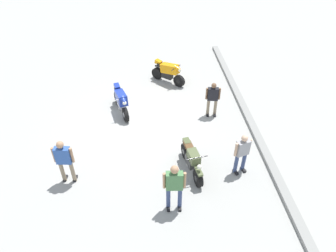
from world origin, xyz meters
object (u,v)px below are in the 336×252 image
at_px(person_in_blue_shirt, 64,159).
at_px(motorcycle_orange_sportbike, 168,72).
at_px(motorcycle_blue_sportbike, 121,101).
at_px(person_in_gray_shirt, 242,152).
at_px(person_in_green_shirt, 174,185).
at_px(motorcycle_olive_vintage, 192,160).
at_px(person_in_black_shirt, 213,98).

bearing_deg(person_in_blue_shirt, motorcycle_orange_sportbike, -25.08).
xyz_separation_m(motorcycle_blue_sportbike, person_in_blue_shirt, (3.91, -1.62, 0.41)).
xyz_separation_m(person_in_gray_shirt, person_in_green_shirt, (1.37, -2.41, 0.14)).
distance_m(person_in_gray_shirt, person_in_green_shirt, 2.77).
bearing_deg(person_in_blue_shirt, person_in_gray_shirt, -83.70).
relative_size(motorcycle_orange_sportbike, person_in_green_shirt, 0.90).
height_order(motorcycle_blue_sportbike, motorcycle_orange_sportbike, same).
relative_size(person_in_gray_shirt, person_in_blue_shirt, 0.92).
bearing_deg(motorcycle_blue_sportbike, person_in_gray_shirt, 30.75).
xyz_separation_m(person_in_blue_shirt, person_in_green_shirt, (1.36, 3.42, 0.03)).
relative_size(motorcycle_olive_vintage, person_in_blue_shirt, 1.12).
height_order(person_in_gray_shirt, person_in_blue_shirt, person_in_blue_shirt).
height_order(motorcycle_blue_sportbike, person_in_blue_shirt, person_in_blue_shirt).
xyz_separation_m(motorcycle_olive_vintage, person_in_green_shirt, (1.53, -0.75, 0.55)).
height_order(motorcycle_blue_sportbike, person_in_black_shirt, person_in_black_shirt).
relative_size(person_in_blue_shirt, person_in_green_shirt, 0.97).
relative_size(motorcycle_olive_vintage, person_in_gray_shirt, 1.22).
bearing_deg(motorcycle_orange_sportbike, person_in_blue_shirt, -80.38).
bearing_deg(person_in_black_shirt, person_in_blue_shirt, -52.15).
height_order(motorcycle_olive_vintage, person_in_blue_shirt, person_in_blue_shirt).
bearing_deg(person_in_green_shirt, person_in_black_shirt, 158.93).
xyz_separation_m(motorcycle_olive_vintage, motorcycle_orange_sportbike, (-6.16, -0.32, 0.11)).
relative_size(motorcycle_olive_vintage, person_in_green_shirt, 1.09).
xyz_separation_m(motorcycle_blue_sportbike, person_in_gray_shirt, (3.90, 4.21, 0.30)).
height_order(person_in_black_shirt, person_in_gray_shirt, person_in_gray_shirt).
height_order(motorcycle_blue_sportbike, person_in_gray_shirt, person_in_gray_shirt).
height_order(motorcycle_orange_sportbike, person_in_blue_shirt, person_in_blue_shirt).
relative_size(motorcycle_olive_vintage, motorcycle_blue_sportbike, 1.01).
distance_m(person_in_black_shirt, person_in_blue_shirt, 6.46).
xyz_separation_m(motorcycle_blue_sportbike, person_in_green_shirt, (5.27, 1.80, 0.44)).
bearing_deg(person_in_green_shirt, motorcycle_blue_sportbike, -158.67).
distance_m(motorcycle_orange_sportbike, person_in_blue_shirt, 7.42).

